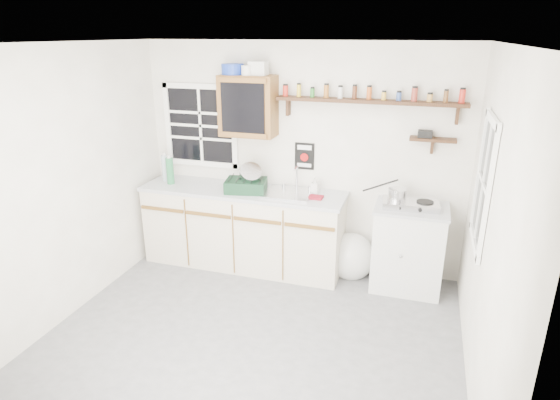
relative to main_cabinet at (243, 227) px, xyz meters
The scene contains 18 objects.
room 1.63m from the main_cabinet, 65.77° to the right, with size 3.64×3.24×2.54m.
main_cabinet is the anchor object (origin of this frame).
right_cabinet 1.84m from the main_cabinet, ahead, with size 0.73×0.57×0.91m.
sink 0.71m from the main_cabinet, ahead, with size 0.52×0.44×0.29m.
upper_cabinet 1.37m from the main_cabinet, 76.32° to the left, with size 0.60×0.32×0.65m.
upper_cabinet_clutter 1.75m from the main_cabinet, 95.88° to the left, with size 0.50×0.24×0.14m.
spice_shelf 1.99m from the main_cabinet, ahead, with size 1.91×0.18×0.35m.
secondary_shelf 2.25m from the main_cabinet, ahead, with size 0.45×0.16×0.24m.
warning_sign 1.08m from the main_cabinet, 24.36° to the left, with size 0.22×0.02×0.30m.
window_back 1.28m from the main_cabinet, 155.10° to the left, with size 0.93×0.03×0.98m.
window_right 2.68m from the main_cabinet, 17.55° to the right, with size 0.03×0.78×1.08m.
water_bottles 1.11m from the main_cabinet, behind, with size 0.19×0.16×0.34m.
dish_rack 0.57m from the main_cabinet, 26.71° to the right, with size 0.49×0.41×0.33m.
soap_bottle 0.98m from the main_cabinet, ahead, with size 0.08×0.08×0.17m, color silver.
rag 0.97m from the main_cabinet, ahead, with size 0.15×0.13×0.02m, color maroon.
hotplate 1.88m from the main_cabinet, ahead, with size 0.58×0.35×0.08m.
saucepan 1.77m from the main_cabinet, ahead, with size 0.46×0.21×0.19m.
trash_bag 1.26m from the main_cabinet, ahead, with size 0.47×0.42×0.54m.
Camera 1 is at (1.29, -3.30, 2.57)m, focal length 30.00 mm.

